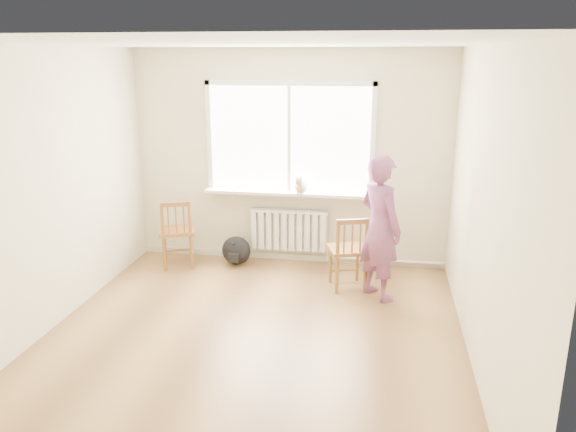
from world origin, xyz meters
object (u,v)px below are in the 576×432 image
at_px(chair_right, 349,252).
at_px(cat, 301,186).
at_px(chair_left, 177,233).
at_px(backpack, 236,251).
at_px(person, 380,228).

relative_size(chair_right, cat, 2.31).
distance_m(chair_left, backpack, 0.78).
relative_size(chair_right, person, 0.54).
height_order(person, backpack, person).
height_order(cat, backpack, cat).
height_order(chair_right, person, person).
bearing_deg(person, chair_left, 37.71).
relative_size(chair_left, person, 0.55).
bearing_deg(chair_left, backpack, 175.89).
distance_m(cat, backpack, 1.20).
bearing_deg(backpack, chair_left, -163.32).
bearing_deg(backpack, cat, 7.29).
height_order(chair_right, cat, cat).
bearing_deg(chair_left, chair_right, 150.57).
relative_size(chair_left, cat, 2.35).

